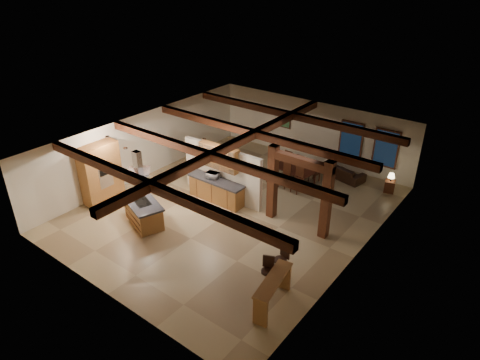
% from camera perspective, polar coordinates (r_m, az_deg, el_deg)
% --- Properties ---
extents(ground, '(12.00, 12.00, 0.00)m').
position_cam_1_polar(ground, '(16.77, -0.76, -3.91)').
color(ground, tan).
rests_on(ground, ground).
extents(room_walls, '(12.00, 12.00, 12.00)m').
position_cam_1_polar(room_walls, '(15.92, -0.80, 1.56)').
color(room_walls, silver).
rests_on(room_walls, ground).
extents(ceiling_beams, '(10.00, 12.00, 0.28)m').
position_cam_1_polar(ceiling_beams, '(15.51, -0.82, 4.81)').
color(ceiling_beams, '#3F170F').
rests_on(ceiling_beams, room_walls).
extents(timber_posts, '(2.50, 0.30, 2.90)m').
position_cam_1_polar(timber_posts, '(15.06, 7.88, -0.39)').
color(timber_posts, '#3F170F').
rests_on(timber_posts, ground).
extents(partition_wall, '(3.80, 0.18, 2.20)m').
position_cam_1_polar(partition_wall, '(17.13, -2.38, 0.99)').
color(partition_wall, silver).
rests_on(partition_wall, ground).
extents(pantry_cabinet, '(0.67, 1.60, 2.40)m').
position_cam_1_polar(pantry_cabinet, '(17.75, -18.08, 0.90)').
color(pantry_cabinet, '#9E6832').
rests_on(pantry_cabinet, ground).
extents(back_counter, '(2.50, 0.66, 0.94)m').
position_cam_1_polar(back_counter, '(17.16, -3.17, -1.34)').
color(back_counter, '#9E6832').
rests_on(back_counter, ground).
extents(upper_display_cabinet, '(1.80, 0.36, 0.95)m').
position_cam_1_polar(upper_display_cabinet, '(16.68, -2.84, 3.06)').
color(upper_display_cabinet, '#9E6832').
rests_on(upper_display_cabinet, partition_wall).
extents(range_hood, '(1.10, 1.10, 1.40)m').
position_cam_1_polar(range_hood, '(15.45, -13.23, -0.06)').
color(range_hood, silver).
rests_on(range_hood, room_walls).
extents(back_windows, '(2.70, 0.07, 1.70)m').
position_cam_1_polar(back_windows, '(19.59, 16.70, 4.61)').
color(back_windows, '#3F170F').
rests_on(back_windows, room_walls).
extents(framed_art, '(0.65, 0.05, 0.85)m').
position_cam_1_polar(framed_art, '(21.25, 6.01, 8.02)').
color(framed_art, '#3F170F').
rests_on(framed_art, room_walls).
extents(recessed_cans, '(3.16, 2.46, 0.03)m').
position_cam_1_polar(recessed_cans, '(15.85, -12.47, 5.08)').
color(recessed_cans, silver).
rests_on(recessed_cans, room_walls).
extents(kitchen_island, '(2.06, 1.55, 0.91)m').
position_cam_1_polar(kitchen_island, '(16.10, -12.73, -4.24)').
color(kitchen_island, '#9E6832').
rests_on(kitchen_island, ground).
extents(dining_table, '(1.98, 1.34, 0.64)m').
position_cam_1_polar(dining_table, '(18.79, 7.11, 0.65)').
color(dining_table, '#3D180F').
rests_on(dining_table, ground).
extents(sofa, '(2.17, 1.22, 0.60)m').
position_cam_1_polar(sofa, '(19.59, 13.46, 1.17)').
color(sofa, black).
rests_on(sofa, ground).
extents(microwave, '(0.52, 0.38, 0.27)m').
position_cam_1_polar(microwave, '(16.99, -3.68, 0.61)').
color(microwave, '#B1B1B6').
rests_on(microwave, back_counter).
extents(bar_counter, '(0.75, 1.85, 0.95)m').
position_cam_1_polar(bar_counter, '(12.23, 4.43, -14.15)').
color(bar_counter, '#9E6832').
rests_on(bar_counter, ground).
extents(side_table, '(0.50, 0.50, 0.51)m').
position_cam_1_polar(side_table, '(18.94, 19.31, -0.79)').
color(side_table, '#3F170F').
rests_on(side_table, ground).
extents(table_lamp, '(0.29, 0.29, 0.34)m').
position_cam_1_polar(table_lamp, '(18.73, 19.55, 0.54)').
color(table_lamp, black).
rests_on(table_lamp, side_table).
extents(bar_stool_a, '(0.44, 0.45, 1.16)m').
position_cam_1_polar(bar_stool_a, '(12.73, 3.68, -12.44)').
color(bar_stool_a, black).
rests_on(bar_stool_a, ground).
extents(bar_stool_b, '(0.43, 0.45, 1.21)m').
position_cam_1_polar(bar_stool_b, '(13.10, 5.51, -11.02)').
color(bar_stool_b, black).
rests_on(bar_stool_b, ground).
extents(dining_chairs, '(1.88, 1.88, 1.12)m').
position_cam_1_polar(dining_chairs, '(18.68, 7.15, 1.33)').
color(dining_chairs, '#3F170F').
rests_on(dining_chairs, ground).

